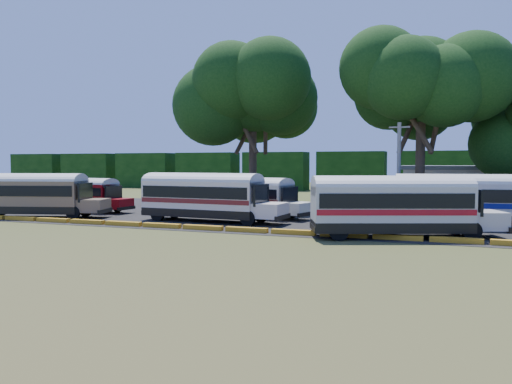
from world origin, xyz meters
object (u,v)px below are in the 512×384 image
(bus_red, at_px, (80,192))
(bus_white_red, at_px, (394,203))
(tree_west, at_px, (253,91))
(bus_cream_west, at_px, (205,194))
(bus_beige, at_px, (32,192))

(bus_red, bearing_deg, bus_white_red, -8.93)
(tree_west, bearing_deg, bus_white_red, -49.70)
(bus_red, height_order, bus_cream_west, bus_cream_west)
(bus_beige, bearing_deg, bus_cream_west, -5.88)
(bus_white_red, xyz_separation_m, tree_west, (-15.60, 18.40, 9.58))
(bus_beige, xyz_separation_m, tree_west, (11.89, 17.36, 9.60))
(bus_red, relative_size, bus_white_red, 0.83)
(bus_cream_west, xyz_separation_m, tree_west, (-1.98, 15.06, 9.58))
(bus_cream_west, bearing_deg, bus_red, 170.92)
(bus_cream_west, relative_size, tree_west, 0.69)
(bus_cream_west, distance_m, bus_white_red, 14.03)
(bus_cream_west, distance_m, tree_west, 17.96)
(bus_white_red, bearing_deg, tree_west, 109.80)
(bus_beige, height_order, tree_west, tree_west)
(bus_white_red, bearing_deg, bus_beige, 157.34)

